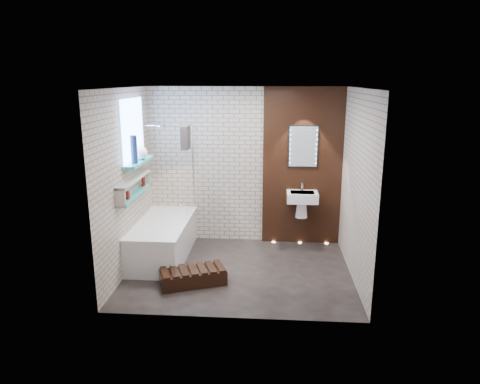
# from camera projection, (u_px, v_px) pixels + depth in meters

# --- Properties ---
(ground) EXTENTS (3.20, 3.20, 0.00)m
(ground) POSITION_uv_depth(u_px,v_px,m) (239.00, 271.00, 6.41)
(ground) COLOR black
(ground) RESTS_ON ground
(room_shell) EXTENTS (3.24, 3.20, 2.60)m
(room_shell) POSITION_uv_depth(u_px,v_px,m) (239.00, 184.00, 6.08)
(room_shell) COLOR #BAA594
(room_shell) RESTS_ON ground
(walnut_panel) EXTENTS (1.30, 0.06, 2.60)m
(walnut_panel) POSITION_uv_depth(u_px,v_px,m) (302.00, 167.00, 7.24)
(walnut_panel) COLOR black
(walnut_panel) RESTS_ON ground
(clerestory_window) EXTENTS (0.18, 1.00, 0.94)m
(clerestory_window) POSITION_uv_depth(u_px,v_px,m) (133.00, 137.00, 6.38)
(clerestory_window) COLOR #7FADE0
(clerestory_window) RESTS_ON room_shell
(display_niche) EXTENTS (0.14, 1.30, 0.26)m
(display_niche) POSITION_uv_depth(u_px,v_px,m) (135.00, 187.00, 6.36)
(display_niche) COLOR teal
(display_niche) RESTS_ON room_shell
(bathtub) EXTENTS (0.79, 1.74, 0.70)m
(bathtub) POSITION_uv_depth(u_px,v_px,m) (163.00, 239.00, 6.85)
(bathtub) COLOR white
(bathtub) RESTS_ON ground
(bath_screen) EXTENTS (0.01, 0.78, 1.40)m
(bath_screen) POSITION_uv_depth(u_px,v_px,m) (189.00, 172.00, 7.01)
(bath_screen) COLOR white
(bath_screen) RESTS_ON bathtub
(towel) EXTENTS (0.10, 0.27, 0.35)m
(towel) POSITION_uv_depth(u_px,v_px,m) (185.00, 138.00, 6.67)
(towel) COLOR black
(towel) RESTS_ON bath_screen
(shower_head) EXTENTS (0.18, 0.18, 0.02)m
(shower_head) POSITION_uv_depth(u_px,v_px,m) (161.00, 126.00, 6.92)
(shower_head) COLOR silver
(shower_head) RESTS_ON room_shell
(washbasin) EXTENTS (0.50, 0.36, 0.58)m
(washbasin) POSITION_uv_depth(u_px,v_px,m) (302.00, 200.00, 7.18)
(washbasin) COLOR white
(washbasin) RESTS_ON walnut_panel
(led_mirror) EXTENTS (0.50, 0.02, 0.70)m
(led_mirror) POSITION_uv_depth(u_px,v_px,m) (303.00, 147.00, 7.12)
(led_mirror) COLOR black
(led_mirror) RESTS_ON walnut_panel
(walnut_step) EXTENTS (0.96, 0.68, 0.19)m
(walnut_step) POSITION_uv_depth(u_px,v_px,m) (193.00, 277.00, 5.98)
(walnut_step) COLOR black
(walnut_step) RESTS_ON ground
(niche_bottles) EXTENTS (0.06, 0.82, 0.14)m
(niche_bottles) POSITION_uv_depth(u_px,v_px,m) (136.00, 188.00, 6.43)
(niche_bottles) COLOR maroon
(niche_bottles) RESTS_ON display_niche
(sill_vases) EXTENTS (0.20, 0.48, 0.40)m
(sill_vases) POSITION_uv_depth(u_px,v_px,m) (139.00, 152.00, 6.42)
(sill_vases) COLOR #16223E
(sill_vases) RESTS_ON clerestory_window
(floor_uplights) EXTENTS (0.96, 0.06, 0.01)m
(floor_uplights) POSITION_uv_depth(u_px,v_px,m) (300.00, 243.00, 7.50)
(floor_uplights) COLOR #FFD899
(floor_uplights) RESTS_ON ground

